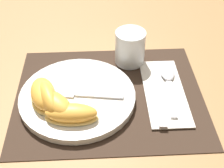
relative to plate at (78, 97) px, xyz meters
The scene contains 12 objects.
ground_plane 0.07m from the plate, 11.05° to the left, with size 3.00×3.00×0.00m, color #A37547.
placemat 0.07m from the plate, 11.05° to the left, with size 0.43×0.34×0.00m.
plate is the anchor object (origin of this frame).
juice_glass 0.19m from the plate, 46.08° to the left, with size 0.08×0.08×0.09m.
napkin 0.20m from the plate, ahead, with size 0.09×0.22×0.00m.
knife 0.19m from the plate, ahead, with size 0.04×0.21×0.01m.
spoon 0.22m from the plate, 12.80° to the left, with size 0.04×0.18×0.01m.
fork 0.01m from the plate, 65.75° to the right, with size 0.18×0.05×0.00m.
citrus_wedge_0 0.08m from the plate, 166.89° to the right, with size 0.08×0.11×0.04m.
citrus_wedge_1 0.07m from the plate, 150.98° to the right, with size 0.07×0.11×0.05m.
citrus_wedge_2 0.07m from the plate, 133.47° to the right, with size 0.11×0.11×0.04m.
citrus_wedge_3 0.08m from the plate, 97.05° to the right, with size 0.11×0.06×0.03m.
Camera 1 is at (-0.02, -0.52, 0.50)m, focal length 50.00 mm.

